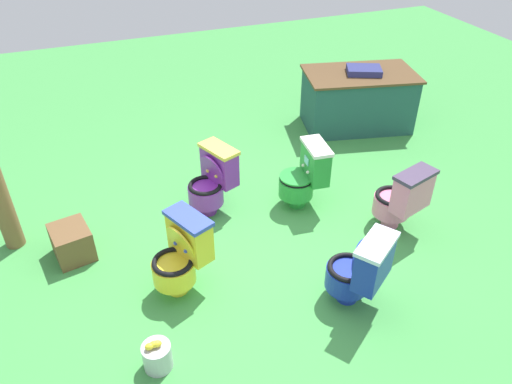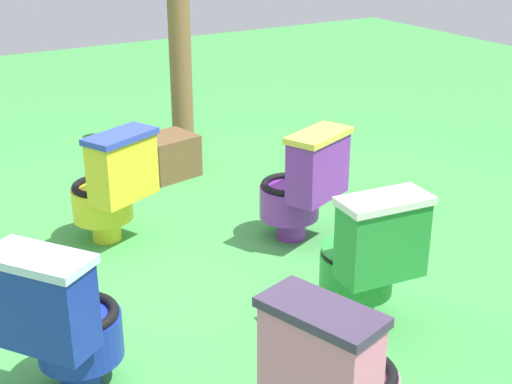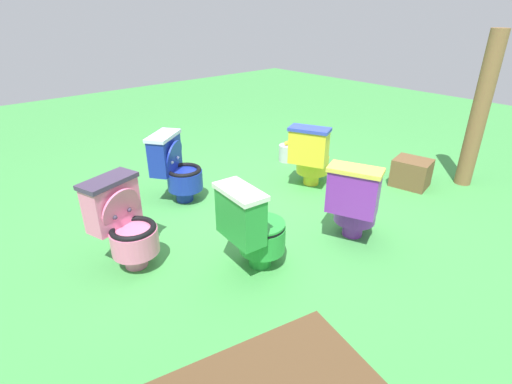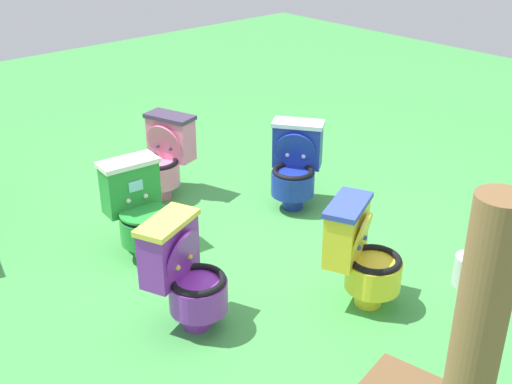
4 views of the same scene
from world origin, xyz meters
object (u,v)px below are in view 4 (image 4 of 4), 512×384
(toilet_green, at_px, (138,209))
(lemon_bucket, at_px, (470,270))
(toilet_pink, at_px, (164,156))
(toilet_purple, at_px, (185,273))
(toilet_blue, at_px, (295,165))
(toilet_yellow, at_px, (361,254))

(toilet_green, height_order, lemon_bucket, toilet_green)
(toilet_pink, height_order, toilet_purple, same)
(toilet_pink, bearing_deg, toilet_green, 117.51)
(lemon_bucket, bearing_deg, toilet_pink, 16.16)
(toilet_green, distance_m, lemon_bucket, 2.42)
(toilet_green, relative_size, toilet_pink, 1.00)
(toilet_purple, distance_m, lemon_bucket, 2.00)
(toilet_green, bearing_deg, toilet_pink, -129.51)
(toilet_green, relative_size, lemon_bucket, 2.63)
(toilet_blue, height_order, lemon_bucket, toilet_blue)
(toilet_yellow, relative_size, toilet_blue, 1.00)
(toilet_yellow, height_order, toilet_blue, same)
(toilet_purple, xyz_separation_m, toilet_blue, (0.74, -1.71, 0.00))
(toilet_pink, xyz_separation_m, toilet_purple, (-1.65, 0.98, 0.00))
(toilet_purple, bearing_deg, toilet_blue, -178.38)
(toilet_green, bearing_deg, toilet_yellow, 121.95)
(toilet_yellow, relative_size, lemon_bucket, 2.63)
(toilet_green, height_order, toilet_blue, same)
(toilet_blue, relative_size, lemon_bucket, 2.63)
(toilet_pink, xyz_separation_m, toilet_blue, (-0.90, -0.73, 0.00))
(toilet_purple, xyz_separation_m, toilet_yellow, (-0.58, -1.00, 0.00))
(toilet_yellow, xyz_separation_m, toilet_blue, (1.32, -0.71, 0.00))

